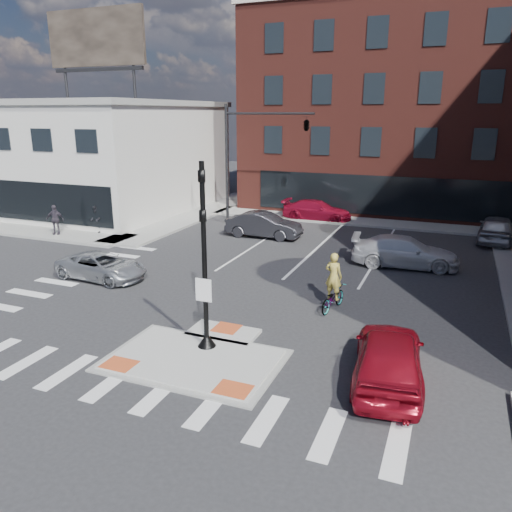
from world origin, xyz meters
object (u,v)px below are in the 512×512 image
at_px(bg_car_red, 317,210).
at_px(cyclist, 333,291).
at_px(red_sedan, 389,357).
at_px(pedestrian_a, 96,219).
at_px(white_pickup, 405,252).
at_px(silver_suv, 102,266).
at_px(bg_car_dark, 264,225).
at_px(bg_car_silver, 497,229).
at_px(pedestrian_b, 55,220).

height_order(bg_car_red, cyclist, cyclist).
height_order(red_sedan, pedestrian_a, pedestrian_a).
height_order(white_pickup, cyclist, cyclist).
bearing_deg(silver_suv, white_pickup, -56.15).
bearing_deg(bg_car_dark, pedestrian_a, 108.99).
relative_size(white_pickup, bg_car_dark, 1.12).
bearing_deg(red_sedan, silver_suv, -25.19).
relative_size(silver_suv, bg_car_red, 0.89).
height_order(silver_suv, cyclist, cyclist).
height_order(bg_car_silver, pedestrian_a, pedestrian_a).
bearing_deg(silver_suv, bg_car_red, -15.10).
bearing_deg(white_pickup, bg_car_dark, 64.64).
height_order(bg_car_red, pedestrian_b, pedestrian_b).
distance_m(white_pickup, bg_car_dark, 9.27).
bearing_deg(bg_car_red, bg_car_dark, 163.66).
bearing_deg(bg_car_silver, silver_suv, 44.40).
bearing_deg(red_sedan, bg_car_silver, -108.07).
distance_m(bg_car_dark, bg_car_silver, 13.87).
distance_m(red_sedan, pedestrian_a, 22.67).
distance_m(bg_car_silver, pedestrian_a, 24.42).
bearing_deg(bg_car_red, silver_suv, 159.87).
height_order(white_pickup, bg_car_dark, bg_car_dark).
height_order(silver_suv, white_pickup, white_pickup).
xyz_separation_m(pedestrian_a, pedestrian_b, (-2.06, -1.35, 0.05)).
bearing_deg(pedestrian_b, red_sedan, -47.96).
bearing_deg(red_sedan, white_pickup, -93.01).
relative_size(bg_car_silver, cyclist, 2.08).
relative_size(white_pickup, pedestrian_a, 3.00).
distance_m(silver_suv, bg_car_dark, 11.12).
xyz_separation_m(red_sedan, pedestrian_a, (-19.55, 11.49, 0.21)).
height_order(bg_car_silver, cyclist, cyclist).
bearing_deg(red_sedan, pedestrian_a, -37.31).
distance_m(bg_car_dark, cyclist, 12.15).
bearing_deg(bg_car_silver, bg_car_dark, 21.58).
bearing_deg(cyclist, white_pickup, -94.19).
distance_m(bg_car_dark, bg_car_red, 6.38).
xyz_separation_m(silver_suv, white_pickup, (12.82, 7.30, 0.15)).
distance_m(bg_car_red, pedestrian_b, 17.55).
relative_size(bg_car_red, cyclist, 2.11).
xyz_separation_m(red_sedan, bg_car_dark, (-9.55, 14.86, -0.04)).
height_order(red_sedan, white_pickup, red_sedan).
distance_m(cyclist, pedestrian_b, 19.59).
distance_m(pedestrian_a, pedestrian_b, 2.47).
xyz_separation_m(silver_suv, red_sedan, (13.62, -4.51, 0.20)).
bearing_deg(red_sedan, cyclist, -66.83).
bearing_deg(cyclist, red_sedan, 131.49).
height_order(white_pickup, bg_car_silver, bg_car_silver).
bearing_deg(white_pickup, bg_car_silver, -38.84).
height_order(bg_car_dark, pedestrian_b, pedestrian_b).
xyz_separation_m(bg_car_red, pedestrian_b, (-13.77, -10.88, 0.36)).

